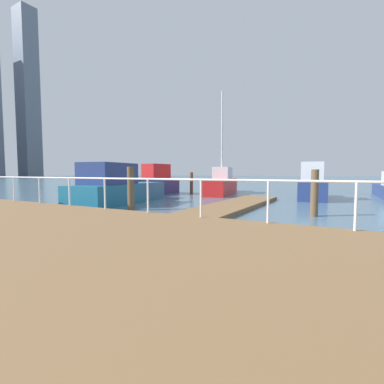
# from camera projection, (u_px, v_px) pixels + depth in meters

# --- Properties ---
(ground_plane) EXTENTS (300.00, 300.00, 0.00)m
(ground_plane) POSITION_uv_depth(u_px,v_px,m) (58.00, 202.00, 15.63)
(ground_plane) COLOR slate
(floating_dock) EXTENTS (10.72, 2.00, 0.18)m
(floating_dock) POSITION_uv_depth(u_px,v_px,m) (230.00, 207.00, 12.58)
(floating_dock) COLOR olive
(floating_dock) RESTS_ON ground_plane
(boardwalk_railing) EXTENTS (0.06, 26.01, 1.08)m
(boardwalk_railing) POSITION_uv_depth(u_px,v_px,m) (268.00, 189.00, 6.71)
(boardwalk_railing) COLOR white
(boardwalk_railing) RESTS_ON boardwalk
(dock_piling_0) EXTENTS (0.24, 0.24, 1.89)m
(dock_piling_0) POSITION_uv_depth(u_px,v_px,m) (101.00, 188.00, 12.79)
(dock_piling_0) COLOR #473826
(dock_piling_0) RESTS_ON ground_plane
(dock_piling_1) EXTENTS (0.28, 0.28, 1.77)m
(dock_piling_1) POSITION_uv_depth(u_px,v_px,m) (314.00, 193.00, 10.30)
(dock_piling_1) COLOR brown
(dock_piling_1) RESTS_ON ground_plane
(dock_piling_2) EXTENTS (0.25, 0.25, 1.68)m
(dock_piling_2) POSITION_uv_depth(u_px,v_px,m) (191.00, 183.00, 21.49)
(dock_piling_2) COLOR brown
(dock_piling_2) RESTS_ON ground_plane
(dock_piling_3) EXTENTS (0.30, 0.30, 1.91)m
(dock_piling_3) POSITION_uv_depth(u_px,v_px,m) (131.00, 189.00, 12.00)
(dock_piling_3) COLOR brown
(dock_piling_3) RESTS_ON ground_plane
(moored_boat_0) EXTENTS (7.36, 3.04, 7.92)m
(moored_boat_0) POSITION_uv_depth(u_px,v_px,m) (222.00, 184.00, 21.64)
(moored_boat_0) COLOR red
(moored_boat_0) RESTS_ON ground_plane
(moored_boat_1) EXTENTS (5.22, 2.20, 2.30)m
(moored_boat_1) POSITION_uv_depth(u_px,v_px,m) (311.00, 186.00, 17.36)
(moored_boat_1) COLOR navy
(moored_boat_1) RESTS_ON ground_plane
(moored_boat_2) EXTENTS (6.04, 1.77, 2.31)m
(moored_boat_2) POSITION_uv_depth(u_px,v_px,m) (150.00, 184.00, 20.40)
(moored_boat_2) COLOR navy
(moored_boat_2) RESTS_ON ground_plane
(moored_boat_5) EXTENTS (7.02, 3.27, 2.14)m
(moored_boat_5) POSITION_uv_depth(u_px,v_px,m) (118.00, 188.00, 14.83)
(moored_boat_5) COLOR #1E6B8C
(moored_boat_5) RESTS_ON ground_plane
(skyline_tower_6) EXTENTS (6.99, 8.50, 69.76)m
(skyline_tower_6) POSITION_uv_depth(u_px,v_px,m) (28.00, 94.00, 115.89)
(skyline_tower_6) COLOR slate
(skyline_tower_6) RESTS_ON ground_plane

